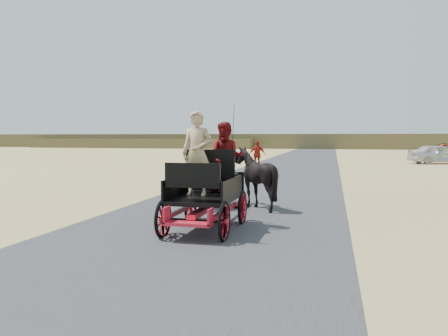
% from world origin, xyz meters
% --- Properties ---
extents(ground, '(140.00, 140.00, 0.00)m').
position_xyz_m(ground, '(0.00, 0.00, 0.00)').
color(ground, tan).
extents(road, '(6.00, 140.00, 0.01)m').
position_xyz_m(road, '(0.00, 0.00, 0.01)').
color(road, '#38383A').
rests_on(road, ground).
extents(ridge_far, '(140.00, 6.00, 2.40)m').
position_xyz_m(ridge_far, '(0.00, 62.00, 1.20)').
color(ridge_far, brown).
rests_on(ridge_far, ground).
extents(ridge_near, '(40.00, 4.00, 1.60)m').
position_xyz_m(ridge_near, '(-30.00, 58.00, 0.80)').
color(ridge_near, brown).
rests_on(ridge_near, ground).
extents(carriage, '(1.30, 2.40, 0.72)m').
position_xyz_m(carriage, '(0.04, -2.43, 0.36)').
color(carriage, black).
rests_on(carriage, ground).
extents(horse_left, '(0.91, 2.01, 1.70)m').
position_xyz_m(horse_left, '(-0.51, 0.57, 0.85)').
color(horse_left, black).
rests_on(horse_left, ground).
extents(horse_right, '(1.37, 1.54, 1.70)m').
position_xyz_m(horse_right, '(0.59, 0.57, 0.85)').
color(horse_right, black).
rests_on(horse_right, ground).
extents(driver_man, '(0.66, 0.43, 1.80)m').
position_xyz_m(driver_man, '(-0.16, -2.38, 1.62)').
color(driver_man, tan).
rests_on(driver_man, carriage).
extents(passenger_woman, '(0.77, 0.60, 1.58)m').
position_xyz_m(passenger_woman, '(0.34, -1.83, 1.51)').
color(passenger_woman, '#660C0F').
rests_on(passenger_woman, carriage).
extents(pedestrian, '(1.09, 0.71, 1.73)m').
position_xyz_m(pedestrian, '(-1.84, 15.02, 0.86)').
color(pedestrian, '#AE1F13').
rests_on(pedestrian, ground).
extents(car_a, '(4.45, 2.79, 1.41)m').
position_xyz_m(car_a, '(10.06, 23.27, 0.71)').
color(car_a, silver).
rests_on(car_a, ground).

